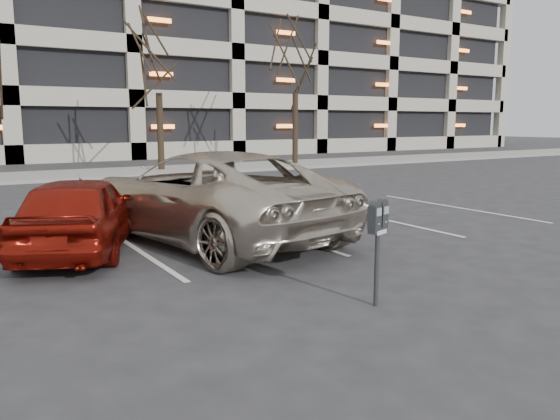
{
  "coord_description": "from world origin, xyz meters",
  "views": [
    {
      "loc": [
        -4.09,
        -7.08,
        2.17
      ],
      "look_at": [
        -0.02,
        -0.47,
        0.91
      ],
      "focal_mm": 35.0,
      "sensor_mm": 36.0,
      "label": 1
    }
  ],
  "objects_px": {
    "parking_meter": "(378,227)",
    "suv_silver": "(209,195)",
    "car_red": "(80,213)",
    "tree_d": "(296,48)",
    "tree_c": "(157,43)"
  },
  "relations": [
    {
      "from": "tree_d",
      "to": "car_red",
      "type": "xyz_separation_m",
      "value": [
        -13.24,
        -13.67,
        -5.09
      ]
    },
    {
      "from": "car_red",
      "to": "suv_silver",
      "type": "bearing_deg",
      "value": -159.86
    },
    {
      "from": "parking_meter",
      "to": "car_red",
      "type": "xyz_separation_m",
      "value": [
        -2.4,
        4.68,
        -0.3
      ]
    },
    {
      "from": "tree_d",
      "to": "suv_silver",
      "type": "xyz_separation_m",
      "value": [
        -10.95,
        -13.82,
        -4.92
      ]
    },
    {
      "from": "tree_d",
      "to": "car_red",
      "type": "height_order",
      "value": "tree_d"
    },
    {
      "from": "parking_meter",
      "to": "suv_silver",
      "type": "distance_m",
      "value": 4.54
    },
    {
      "from": "tree_c",
      "to": "car_red",
      "type": "distance_m",
      "value": 15.78
    },
    {
      "from": "tree_c",
      "to": "suv_silver",
      "type": "relative_size",
      "value": 1.2
    },
    {
      "from": "tree_d",
      "to": "parking_meter",
      "type": "distance_m",
      "value": 21.85
    },
    {
      "from": "tree_d",
      "to": "suv_silver",
      "type": "bearing_deg",
      "value": -128.4
    },
    {
      "from": "suv_silver",
      "to": "car_red",
      "type": "height_order",
      "value": "suv_silver"
    },
    {
      "from": "tree_c",
      "to": "tree_d",
      "type": "bearing_deg",
      "value": 0.0
    },
    {
      "from": "tree_c",
      "to": "suv_silver",
      "type": "xyz_separation_m",
      "value": [
        -3.95,
        -13.82,
        -4.63
      ]
    },
    {
      "from": "suv_silver",
      "to": "tree_d",
      "type": "bearing_deg",
      "value": -138.47
    },
    {
      "from": "tree_c",
      "to": "parking_meter",
      "type": "distance_m",
      "value": 19.29
    }
  ]
}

